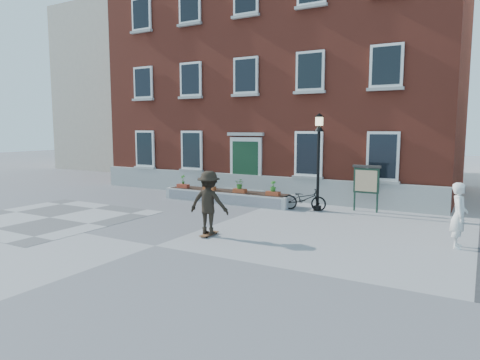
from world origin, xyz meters
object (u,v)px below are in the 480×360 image
Objects in this scene: bystander at (459,215)px; notice_board at (366,180)px; lamp_post at (319,148)px; skateboarder at (209,203)px; bicycle at (304,199)px.

notice_board reaches higher than bystander.
bystander is 6.41m from lamp_post.
lamp_post reaches higher than bystander.
lamp_post is 6.00m from skateboarder.
lamp_post is 1.93× the size of skateboarder.
bystander is at bearing 19.09° from skateboarder.
bystander is 7.19m from skateboarder.
bystander is 0.91× the size of skateboarder.
notice_board is at bearing 22.96° from lamp_post.
skateboarder is at bearing -117.24° from notice_board.
lamp_post is at bearing 74.84° from skateboarder.
bystander is 5.34m from notice_board.
notice_board is at bearing 62.76° from skateboarder.
bicycle is 0.96× the size of notice_board.
skateboarder is (-6.79, -2.35, 0.13)m from bystander.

